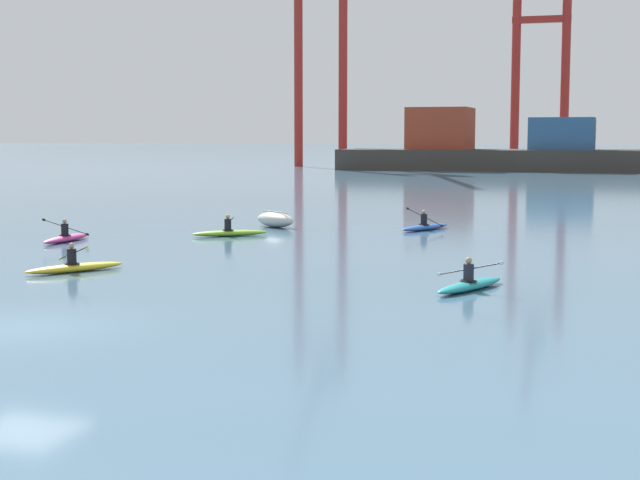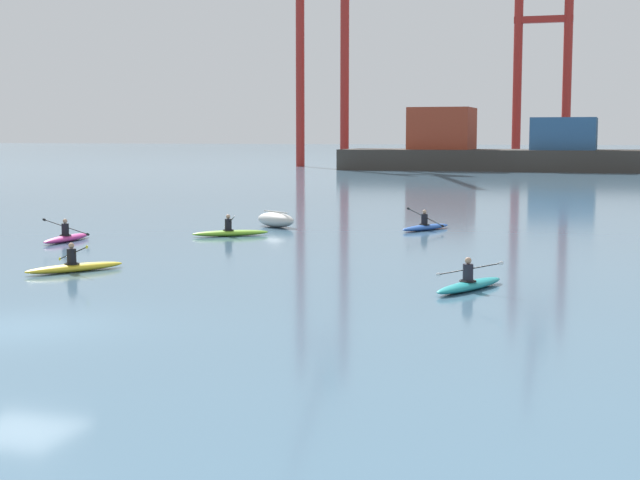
% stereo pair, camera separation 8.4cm
% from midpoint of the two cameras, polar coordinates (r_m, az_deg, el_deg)
% --- Properties ---
extents(ground_plane, '(800.00, 800.00, 0.00)m').
position_cam_midpoint_polar(ground_plane, '(23.27, -17.47, -4.97)').
color(ground_plane, '#476B84').
extents(container_barge, '(54.39, 11.17, 7.77)m').
position_cam_midpoint_polar(container_barge, '(120.60, 13.82, 5.15)').
color(container_barge, '#38332D').
rests_on(container_barge, ground).
extents(gantry_crane_west, '(7.60, 18.69, 40.25)m').
position_cam_midpoint_polar(gantry_crane_west, '(133.27, -0.06, 12.90)').
color(gantry_crane_west, maroon).
rests_on(gantry_crane_west, ground).
extents(gantry_crane_west_mid, '(7.80, 17.54, 30.39)m').
position_cam_midpoint_polar(gantry_crane_west_mid, '(134.88, 12.98, 11.04)').
color(gantry_crane_west_mid, maroon).
rests_on(gantry_crane_west_mid, ground).
extents(capsized_dinghy, '(2.76, 2.40, 0.76)m').
position_cam_midpoint_polar(capsized_dinghy, '(46.07, -2.74, 1.22)').
color(capsized_dinghy, beige).
rests_on(capsized_dinghy, ground).
extents(kayak_magenta, '(2.23, 3.41, 0.96)m').
position_cam_midpoint_polar(kayak_magenta, '(41.17, -14.93, 0.15)').
color(kayak_magenta, '#C13384').
rests_on(kayak_magenta, ground).
extents(kayak_lime, '(3.13, 2.45, 1.01)m').
position_cam_midpoint_polar(kayak_lime, '(42.09, -5.44, 0.47)').
color(kayak_lime, '#7ABC2D').
rests_on(kayak_lime, ground).
extents(kayak_teal, '(2.09, 3.38, 0.95)m').
position_cam_midpoint_polar(kayak_teal, '(27.75, 8.83, -2.60)').
color(kayak_teal, teal).
rests_on(kayak_teal, ground).
extents(kayak_yellow, '(2.35, 3.18, 0.98)m').
position_cam_midpoint_polar(kayak_yellow, '(32.05, -14.47, -1.54)').
color(kayak_yellow, yellow).
rests_on(kayak_yellow, ground).
extents(kayak_blue, '(2.02, 3.32, 1.03)m').
position_cam_midpoint_polar(kayak_blue, '(44.79, 6.21, 0.81)').
color(kayak_blue, '#2856B2').
rests_on(kayak_blue, ground).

